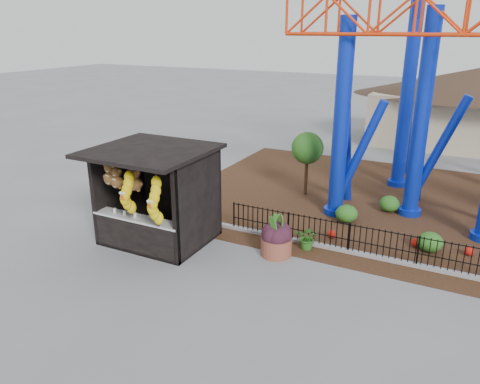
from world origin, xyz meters
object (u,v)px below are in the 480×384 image
at_px(prize_booth, 153,198).
at_px(potted_plant, 308,238).
at_px(terracotta_planter, 276,246).
at_px(roller_coaster, 471,33).

xyz_separation_m(prize_booth, potted_plant, (4.55, 1.79, -1.13)).
height_order(terracotta_planter, potted_plant, potted_plant).
bearing_deg(roller_coaster, prize_booth, -137.91).
relative_size(prize_booth, roller_coaster, 0.32).
height_order(prize_booth, terracotta_planter, prize_booth).
distance_m(prize_booth, potted_plant, 5.02).
height_order(roller_coaster, potted_plant, roller_coaster).
distance_m(prize_booth, terracotta_planter, 4.14).
bearing_deg(roller_coaster, terracotta_planter, -123.91).
bearing_deg(potted_plant, prize_booth, -161.33).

